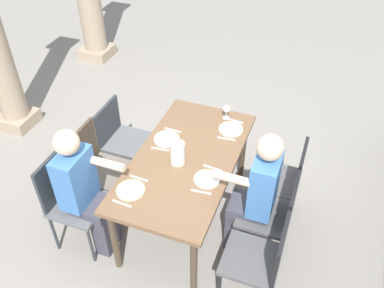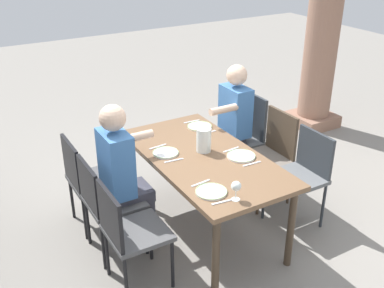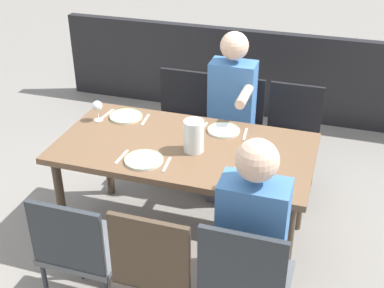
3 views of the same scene
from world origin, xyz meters
name	(u,v)px [view 1 (image 1 of 3)]	position (x,y,z in m)	size (l,w,h in m)	color
ground_plane	(186,215)	(0.00, 0.00, 0.00)	(16.00, 16.00, 0.00)	gray
dining_table	(186,164)	(0.00, 0.00, 0.69)	(1.67, 0.87, 0.77)	brown
chair_west_north	(69,197)	(-0.60, 0.86, 0.54)	(0.44, 0.44, 0.95)	#5B5E61
chair_west_south	(262,258)	(-0.60, -0.85, 0.51)	(0.44, 0.44, 0.88)	#4F4F50
chair_mid_north	(97,165)	(-0.14, 0.86, 0.53)	(0.44, 0.44, 0.92)	#6A6158
chair_mid_south	(274,213)	(-0.14, -0.85, 0.53)	(0.44, 0.44, 0.88)	#4F4F50
chair_east_north	(121,136)	(0.32, 0.85, 0.53)	(0.44, 0.44, 0.89)	#5B5E61
chair_east_south	(284,177)	(0.32, -0.85, 0.52)	(0.44, 0.44, 0.88)	#4F4F50
diner_woman_green	(85,190)	(-0.60, 0.68, 0.70)	(0.35, 0.49, 1.30)	#3F3F4C
diner_man_white	(255,193)	(-0.14, -0.67, 0.71)	(0.35, 0.49, 1.32)	#3F3F4C
plate_0	(131,190)	(-0.53, 0.27, 0.78)	(0.24, 0.24, 0.02)	silver
fork_0	(122,204)	(-0.68, 0.27, 0.77)	(0.02, 0.17, 0.01)	silver
spoon_0	(139,178)	(-0.38, 0.27, 0.77)	(0.02, 0.17, 0.01)	silver
plate_1	(207,179)	(-0.19, -0.27, 0.78)	(0.22, 0.22, 0.02)	white
fork_1	(201,192)	(-0.34, -0.27, 0.77)	(0.02, 0.17, 0.01)	silver
spoon_1	(213,168)	(-0.04, -0.27, 0.77)	(0.02, 0.17, 0.01)	silver
plate_2	(167,139)	(0.18, 0.26, 0.78)	(0.24, 0.24, 0.02)	white
fork_2	(160,149)	(0.03, 0.26, 0.77)	(0.02, 0.17, 0.01)	silver
spoon_2	(173,130)	(0.33, 0.26, 0.77)	(0.02, 0.17, 0.01)	silver
plate_3	(231,129)	(0.53, -0.26, 0.78)	(0.24, 0.24, 0.02)	white
wine_glass_3	(227,109)	(0.70, -0.16, 0.88)	(0.07, 0.07, 0.15)	white
fork_3	(226,139)	(0.38, -0.26, 0.77)	(0.02, 0.17, 0.01)	silver
spoon_3	(235,121)	(0.68, -0.26, 0.77)	(0.02, 0.17, 0.01)	silver
water_pitcher	(178,154)	(-0.08, 0.04, 0.86)	(0.13, 0.13, 0.21)	white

